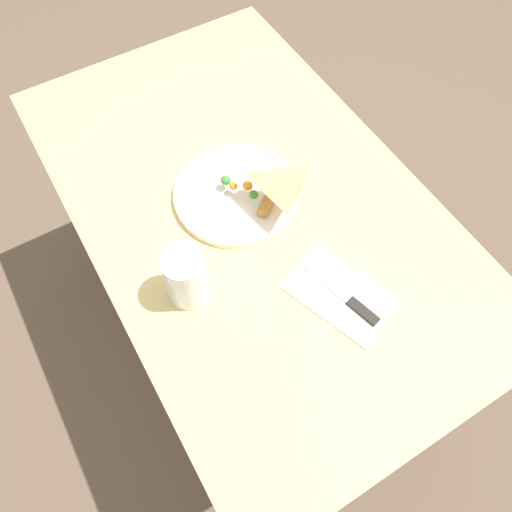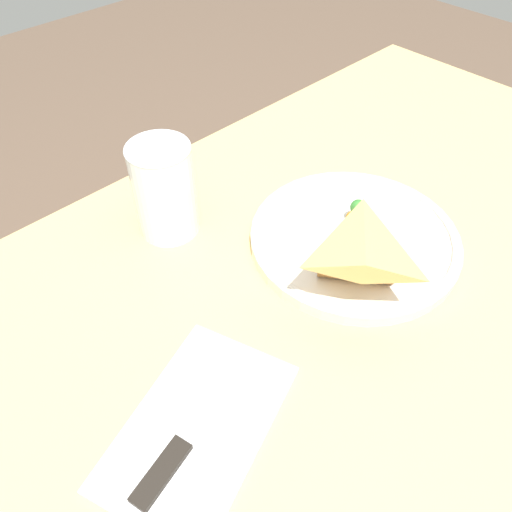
{
  "view_description": "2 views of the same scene",
  "coord_description": "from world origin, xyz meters",
  "px_view_note": "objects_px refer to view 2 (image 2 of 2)",
  "views": [
    {
      "loc": [
        -0.55,
        0.31,
        1.63
      ],
      "look_at": [
        -0.16,
        0.08,
        0.84
      ],
      "focal_mm": 35.0,
      "sensor_mm": 36.0,
      "label": 1
    },
    {
      "loc": [
        -0.39,
        -0.23,
        1.22
      ],
      "look_at": [
        -0.12,
        0.05,
        0.82
      ],
      "focal_mm": 35.0,
      "sensor_mm": 36.0,
      "label": 2
    }
  ],
  "objects_px": {
    "plate_pizza": "(355,238)",
    "napkin_folded": "(198,425)",
    "dining_table": "(340,319)",
    "milk_glass": "(165,194)",
    "butter_knife": "(193,430)"
  },
  "relations": [
    {
      "from": "plate_pizza",
      "to": "napkin_folded",
      "type": "relative_size",
      "value": 1.17
    },
    {
      "from": "dining_table",
      "to": "milk_glass",
      "type": "bearing_deg",
      "value": 121.18
    },
    {
      "from": "plate_pizza",
      "to": "napkin_folded",
      "type": "height_order",
      "value": "plate_pizza"
    },
    {
      "from": "milk_glass",
      "to": "butter_knife",
      "type": "height_order",
      "value": "milk_glass"
    },
    {
      "from": "dining_table",
      "to": "butter_knife",
      "type": "relative_size",
      "value": 6.48
    },
    {
      "from": "dining_table",
      "to": "butter_knife",
      "type": "xyz_separation_m",
      "value": [
        -0.29,
        -0.04,
        0.13
      ]
    },
    {
      "from": "dining_table",
      "to": "plate_pizza",
      "type": "xyz_separation_m",
      "value": [
        0.02,
        0.02,
        0.13
      ]
    },
    {
      "from": "dining_table",
      "to": "napkin_folded",
      "type": "relative_size",
      "value": 5.04
    },
    {
      "from": "milk_glass",
      "to": "napkin_folded",
      "type": "relative_size",
      "value": 0.56
    },
    {
      "from": "dining_table",
      "to": "napkin_folded",
      "type": "height_order",
      "value": "napkin_folded"
    },
    {
      "from": "plate_pizza",
      "to": "napkin_folded",
      "type": "bearing_deg",
      "value": -170.29
    },
    {
      "from": "plate_pizza",
      "to": "milk_glass",
      "type": "relative_size",
      "value": 2.11
    },
    {
      "from": "dining_table",
      "to": "butter_knife",
      "type": "bearing_deg",
      "value": -172.44
    },
    {
      "from": "plate_pizza",
      "to": "butter_knife",
      "type": "distance_m",
      "value": 0.32
    },
    {
      "from": "plate_pizza",
      "to": "butter_knife",
      "type": "bearing_deg",
      "value": -170.16
    }
  ]
}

